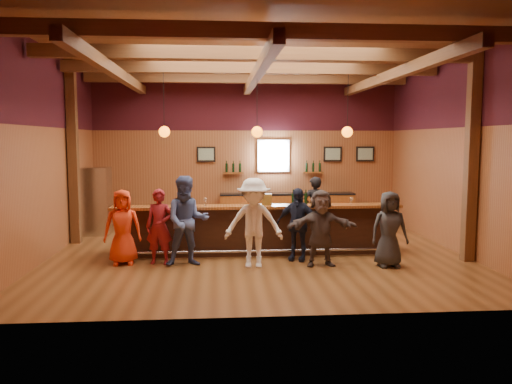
# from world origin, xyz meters

# --- Properties ---
(room) EXTENTS (9.04, 9.00, 4.52)m
(room) POSITION_xyz_m (0.00, 0.06, 3.21)
(room) COLOR brown
(room) RESTS_ON ground
(bar_counter) EXTENTS (6.30, 1.07, 1.11)m
(bar_counter) POSITION_xyz_m (0.02, 0.15, 0.52)
(bar_counter) COLOR black
(bar_counter) RESTS_ON ground
(back_bar_cabinet) EXTENTS (4.00, 0.52, 0.95)m
(back_bar_cabinet) POSITION_xyz_m (1.20, 3.72, 0.48)
(back_bar_cabinet) COLOR brown
(back_bar_cabinet) RESTS_ON ground
(window) EXTENTS (0.95, 0.09, 0.95)m
(window) POSITION_xyz_m (0.80, 3.95, 2.05)
(window) COLOR silver
(window) RESTS_ON room
(framed_pictures) EXTENTS (5.35, 0.05, 0.45)m
(framed_pictures) POSITION_xyz_m (1.67, 3.94, 2.10)
(framed_pictures) COLOR black
(framed_pictures) RESTS_ON room
(wine_shelves) EXTENTS (3.00, 0.18, 0.30)m
(wine_shelves) POSITION_xyz_m (0.80, 3.88, 1.62)
(wine_shelves) COLOR brown
(wine_shelves) RESTS_ON room
(pendant_lights) EXTENTS (4.24, 0.24, 1.37)m
(pendant_lights) POSITION_xyz_m (0.00, 0.00, 2.71)
(pendant_lights) COLOR black
(pendant_lights) RESTS_ON room
(stainless_fridge) EXTENTS (0.70, 0.70, 1.80)m
(stainless_fridge) POSITION_xyz_m (-4.10, 2.60, 0.90)
(stainless_fridge) COLOR silver
(stainless_fridge) RESTS_ON ground
(customer_orange) EXTENTS (0.80, 0.56, 1.53)m
(customer_orange) POSITION_xyz_m (-2.80, -0.73, 0.76)
(customer_orange) COLOR red
(customer_orange) RESTS_ON ground
(customer_redvest) EXTENTS (0.62, 0.46, 1.54)m
(customer_redvest) POSITION_xyz_m (-2.05, -0.76, 0.77)
(customer_redvest) COLOR maroon
(customer_redvest) RESTS_ON ground
(customer_denim) EXTENTS (0.95, 0.78, 1.82)m
(customer_denim) POSITION_xyz_m (-1.48, -0.95, 0.91)
(customer_denim) COLOR #495B92
(customer_denim) RESTS_ON ground
(customer_white) EXTENTS (1.22, 0.79, 1.78)m
(customer_white) POSITION_xyz_m (-0.16, -1.18, 0.89)
(customer_white) COLOR white
(customer_white) RESTS_ON ground
(customer_navy) EXTENTS (0.97, 0.72, 1.53)m
(customer_navy) POSITION_xyz_m (0.79, -0.68, 0.77)
(customer_navy) COLOR #191E32
(customer_navy) RESTS_ON ground
(customer_brown) EXTENTS (1.44, 0.48, 1.54)m
(customer_brown) POSITION_xyz_m (1.19, -1.17, 0.77)
(customer_brown) COLOR #4D413E
(customer_brown) RESTS_ON ground
(customer_dark) EXTENTS (0.74, 0.49, 1.51)m
(customer_dark) POSITION_xyz_m (2.54, -1.35, 0.76)
(customer_dark) COLOR #2B2B2E
(customer_dark) RESTS_ON ground
(bartender) EXTENTS (0.66, 0.50, 1.61)m
(bartender) POSITION_xyz_m (1.56, 1.39, 0.81)
(bartender) COLOR black
(bartender) RESTS_ON ground
(ice_bucket) EXTENTS (0.22, 0.22, 0.24)m
(ice_bucket) POSITION_xyz_m (0.21, -0.11, 1.23)
(ice_bucket) COLOR olive
(ice_bucket) RESTS_ON bar_counter
(bottle_a) EXTENTS (0.07, 0.07, 0.33)m
(bottle_a) POSITION_xyz_m (0.79, -0.12, 1.24)
(bottle_a) COLOR black
(bottle_a) RESTS_ON bar_counter
(bottle_b) EXTENTS (0.07, 0.07, 0.33)m
(bottle_b) POSITION_xyz_m (1.08, -0.09, 1.24)
(bottle_b) COLOR black
(bottle_b) RESTS_ON bar_counter
(glass_a) EXTENTS (0.09, 0.09, 0.19)m
(glass_a) POSITION_xyz_m (-2.77, -0.20, 1.25)
(glass_a) COLOR silver
(glass_a) RESTS_ON bar_counter
(glass_b) EXTENTS (0.08, 0.08, 0.18)m
(glass_b) POSITION_xyz_m (-2.17, -0.16, 1.24)
(glass_b) COLOR silver
(glass_b) RESTS_ON bar_counter
(glass_c) EXTENTS (0.08, 0.08, 0.18)m
(glass_c) POSITION_xyz_m (-1.43, -0.10, 1.24)
(glass_c) COLOR silver
(glass_c) RESTS_ON bar_counter
(glass_d) EXTENTS (0.08, 0.08, 0.18)m
(glass_d) POSITION_xyz_m (-1.13, -0.18, 1.24)
(glass_d) COLOR silver
(glass_d) RESTS_ON bar_counter
(glass_e) EXTENTS (0.09, 0.09, 0.20)m
(glass_e) POSITION_xyz_m (-0.21, -0.14, 1.25)
(glass_e) COLOR silver
(glass_e) RESTS_ON bar_counter
(glass_f) EXTENTS (0.08, 0.08, 0.18)m
(glass_f) POSITION_xyz_m (0.96, -0.13, 1.24)
(glass_f) COLOR silver
(glass_f) RESTS_ON bar_counter
(glass_g) EXTENTS (0.07, 0.07, 0.16)m
(glass_g) POSITION_xyz_m (1.19, -0.17, 1.22)
(glass_g) COLOR silver
(glass_g) RESTS_ON bar_counter
(glass_h) EXTENTS (0.07, 0.07, 0.16)m
(glass_h) POSITION_xyz_m (2.06, -0.24, 1.23)
(glass_h) COLOR silver
(glass_h) RESTS_ON bar_counter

